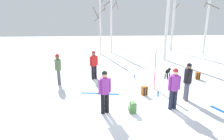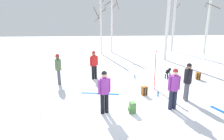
% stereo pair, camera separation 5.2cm
% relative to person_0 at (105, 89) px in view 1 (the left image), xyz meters
% --- Properties ---
extents(ground_plane, '(60.00, 60.00, 0.00)m').
position_rel_person_0_xyz_m(ground_plane, '(0.82, 0.39, -0.98)').
color(ground_plane, white).
extents(person_0, '(0.48, 0.34, 1.72)m').
position_rel_person_0_xyz_m(person_0, '(0.00, 0.00, 0.00)').
color(person_0, black).
rests_on(person_0, ground_plane).
extents(person_1, '(0.34, 0.50, 1.72)m').
position_rel_person_0_xyz_m(person_1, '(-2.41, 3.44, 0.00)').
color(person_1, '#4C4C56').
rests_on(person_1, ground_plane).
extents(person_2, '(0.34, 0.52, 1.72)m').
position_rel_person_0_xyz_m(person_2, '(3.68, 0.91, 0.00)').
color(person_2, '#4C4C56').
rests_on(person_2, ground_plane).
extents(person_3, '(0.48, 0.34, 1.72)m').
position_rel_person_0_xyz_m(person_3, '(-0.48, 4.25, 0.00)').
color(person_3, black).
rests_on(person_3, ground_plane).
extents(person_4, '(0.52, 0.34, 1.72)m').
position_rel_person_0_xyz_m(person_4, '(2.75, 0.12, 0.00)').
color(person_4, '#1E2338').
rests_on(person_4, ground_plane).
extents(dog, '(0.59, 0.73, 0.57)m').
position_rel_person_0_xyz_m(dog, '(4.04, 4.13, -0.59)').
color(dog, black).
rests_on(dog, ground_plane).
extents(ski_pair_planted_0, '(0.14, 0.23, 2.04)m').
position_rel_person_0_xyz_m(ski_pair_planted_0, '(2.64, 2.32, 0.03)').
color(ski_pair_planted_0, red).
rests_on(ski_pair_planted_0, ground_plane).
extents(ski_pair_planted_1, '(0.07, 0.22, 1.83)m').
position_rel_person_0_xyz_m(ski_pair_planted_1, '(-2.92, 1.65, -0.07)').
color(ski_pair_planted_1, white).
rests_on(ski_pair_planted_1, ground_plane).
extents(ski_pair_lying_1, '(1.90, 0.51, 0.05)m').
position_rel_person_0_xyz_m(ski_pair_lying_1, '(-0.17, 1.91, -0.97)').
color(ski_pair_lying_1, blue).
rests_on(ski_pair_lying_1, ground_plane).
extents(ski_poles_0, '(0.07, 0.28, 1.55)m').
position_rel_person_0_xyz_m(ski_poles_0, '(-0.52, 5.15, -0.16)').
color(ski_poles_0, '#B2B2BC').
rests_on(ski_poles_0, ground_plane).
extents(backpack_0, '(0.31, 0.33, 0.44)m').
position_rel_person_0_xyz_m(backpack_0, '(1.95, 1.60, -0.77)').
color(backpack_0, '#99591E').
rests_on(backpack_0, ground_plane).
extents(backpack_1, '(0.32, 0.29, 0.44)m').
position_rel_person_0_xyz_m(backpack_1, '(1.08, -0.06, -0.77)').
color(backpack_1, '#4C7F3F').
rests_on(backpack_1, ground_plane).
extents(backpack_2, '(0.29, 0.31, 0.44)m').
position_rel_person_0_xyz_m(backpack_2, '(5.73, 3.71, -0.77)').
color(backpack_2, '#99591E').
rests_on(backpack_2, ground_plane).
extents(water_bottle_0, '(0.08, 0.08, 0.21)m').
position_rel_person_0_xyz_m(water_bottle_0, '(1.99, 4.18, -0.88)').
color(water_bottle_0, '#1E72BF').
rests_on(water_bottle_0, ground_plane).
extents(water_bottle_1, '(0.08, 0.08, 0.23)m').
position_rel_person_0_xyz_m(water_bottle_1, '(2.57, 1.41, -0.87)').
color(water_bottle_1, '#1E72BF').
rests_on(water_bottle_1, ground_plane).
extents(birch_tree_0, '(1.22, 1.25, 5.31)m').
position_rel_person_0_xyz_m(birch_tree_0, '(0.06, 12.18, 1.83)').
color(birch_tree_0, silver).
rests_on(birch_tree_0, ground_plane).
extents(birch_tree_1, '(1.57, 1.56, 5.70)m').
position_rel_person_0_xyz_m(birch_tree_1, '(1.21, 13.06, 2.00)').
color(birch_tree_1, silver).
rests_on(birch_tree_1, ground_plane).
extents(birch_tree_2, '(1.40, 1.24, 7.88)m').
position_rel_person_0_xyz_m(birch_tree_2, '(5.58, 9.06, 3.17)').
color(birch_tree_2, silver).
rests_on(birch_tree_2, ground_plane).
extents(birch_tree_3, '(1.44, 1.20, 6.99)m').
position_rel_person_0_xyz_m(birch_tree_3, '(7.88, 13.55, 2.63)').
color(birch_tree_3, silver).
rests_on(birch_tree_3, ground_plane).
extents(birch_tree_4, '(1.59, 1.48, 7.44)m').
position_rel_person_0_xyz_m(birch_tree_4, '(10.51, 11.60, 2.89)').
color(birch_tree_4, silver).
rests_on(birch_tree_4, ground_plane).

